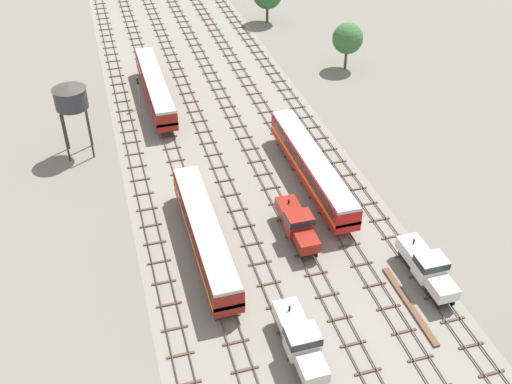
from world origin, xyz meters
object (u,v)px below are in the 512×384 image
at_px(shunter_loco_centre_left_nearest, 300,340).
at_px(water_tower, 70,97).
at_px(shunter_loco_centre_mid, 298,223).
at_px(shunter_loco_right_near, 427,266).
at_px(signal_post_nearest, 139,89).
at_px(diesel_railcar_left_midfar, 205,233).
at_px(passenger_coach_centre_right_far, 311,165).
at_px(passenger_coach_left_farther, 155,86).

distance_m(shunter_loco_centre_left_nearest, water_tower, 41.83).
bearing_deg(shunter_loco_centre_mid, water_tower, 131.71).
bearing_deg(water_tower, shunter_loco_centre_left_nearest, -67.01).
xyz_separation_m(shunter_loco_right_near, signal_post_nearest, (-21.85, 43.24, 1.05)).
xyz_separation_m(diesel_railcar_left_midfar, water_tower, (-11.32, 23.21, 5.30)).
bearing_deg(shunter_loco_right_near, water_tower, 132.83).
bearing_deg(shunter_loco_right_near, passenger_coach_centre_right_far, 104.64).
bearing_deg(diesel_railcar_left_midfar, water_tower, 116.00).
bearing_deg(passenger_coach_left_farther, shunter_loco_centre_mid, -74.37).
height_order(shunter_loco_centre_mid, passenger_coach_left_farther, passenger_coach_left_farther).
distance_m(shunter_loco_centre_mid, passenger_coach_centre_right_far, 10.26).
relative_size(shunter_loco_centre_left_nearest, signal_post_nearest, 1.77).
distance_m(shunter_loco_right_near, shunter_loco_centre_mid, 13.63).
bearing_deg(shunter_loco_right_near, shunter_loco_centre_left_nearest, -161.20).
bearing_deg(passenger_coach_centre_right_far, shunter_loco_right_near, -75.36).
xyz_separation_m(shunter_loco_centre_mid, diesel_railcar_left_midfar, (-9.71, 0.39, 0.59)).
height_order(shunter_loco_centre_left_nearest, diesel_railcar_left_midfar, diesel_railcar_left_midfar).
bearing_deg(shunter_loco_centre_mid, passenger_coach_left_farther, 105.63).
distance_m(shunter_loco_right_near, passenger_coach_centre_right_far, 19.22).
height_order(diesel_railcar_left_midfar, signal_post_nearest, signal_post_nearest).
distance_m(shunter_loco_right_near, water_tower, 45.60).
bearing_deg(shunter_loco_centre_mid, shunter_loco_right_near, -44.57).
bearing_deg(passenger_coach_left_farther, shunter_loco_centre_left_nearest, -84.37).
distance_m(shunter_loco_centre_left_nearest, diesel_railcar_left_midfar, 15.69).
distance_m(passenger_coach_centre_right_far, water_tower, 30.17).
bearing_deg(passenger_coach_left_farther, water_tower, -135.50).
bearing_deg(diesel_railcar_left_midfar, shunter_loco_right_near, -27.13).
relative_size(shunter_loco_centre_mid, passenger_coach_left_farther, 0.38).
xyz_separation_m(shunter_loco_centre_left_nearest, passenger_coach_centre_right_far, (9.71, 23.55, 0.60)).
height_order(shunter_loco_right_near, passenger_coach_left_farther, passenger_coach_left_farther).
distance_m(diesel_railcar_left_midfar, water_tower, 26.36).
bearing_deg(shunter_loco_right_near, shunter_loco_centre_mid, 135.43).
relative_size(diesel_railcar_left_midfar, signal_post_nearest, 4.30).
distance_m(diesel_railcar_left_midfar, signal_post_nearest, 33.38).
bearing_deg(water_tower, shunter_loco_right_near, -47.17).
bearing_deg(passenger_coach_centre_right_far, shunter_loco_centre_left_nearest, -112.41).
height_order(shunter_loco_centre_mid, signal_post_nearest, signal_post_nearest).
distance_m(water_tower, signal_post_nearest, 14.28).
relative_size(shunter_loco_centre_left_nearest, passenger_coach_left_farther, 0.38).
height_order(diesel_railcar_left_midfar, water_tower, water_tower).
bearing_deg(signal_post_nearest, shunter_loco_centre_left_nearest, -81.41).
distance_m(passenger_coach_left_farther, signal_post_nearest, 2.68).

